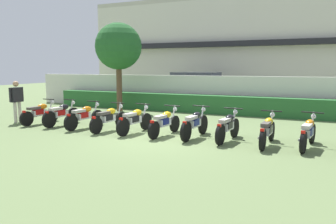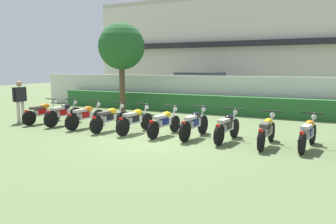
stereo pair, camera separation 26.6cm
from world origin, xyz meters
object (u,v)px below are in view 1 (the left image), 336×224
parked_car (198,88)px  tree_near_inspector (118,47)px  inspector_person (17,98)px  motorcycle_in_row_2 (84,116)px  motorcycle_in_row_1 (61,114)px  motorcycle_in_row_9 (308,132)px  motorcycle_in_row_7 (228,126)px  motorcycle_in_row_8 (267,130)px  motorcycle_in_row_5 (165,122)px  motorcycle_in_row_3 (109,118)px  motorcycle_in_row_4 (135,120)px  motorcycle_in_row_0 (40,113)px  motorcycle_in_row_6 (195,123)px

parked_car → tree_near_inspector: 5.97m
inspector_person → motorcycle_in_row_2: bearing=1.6°
motorcycle_in_row_1 → motorcycle_in_row_9: bearing=-85.6°
motorcycle_in_row_2 → motorcycle_in_row_7: bearing=-83.9°
tree_near_inspector → motorcycle_in_row_2: tree_near_inspector is taller
tree_near_inspector → motorcycle_in_row_8: size_ratio=2.30×
parked_car → motorcycle_in_row_5: parked_car is taller
motorcycle_in_row_9 → motorcycle_in_row_3: bearing=100.9°
motorcycle_in_row_5 → motorcycle_in_row_9: 4.29m
motorcycle_in_row_3 → motorcycle_in_row_4: (1.03, 0.02, 0.01)m
inspector_person → motorcycle_in_row_7: bearing=0.9°
parked_car → motorcycle_in_row_5: 9.60m
motorcycle_in_row_1 → motorcycle_in_row_4: bearing=-87.7°
tree_near_inspector → inspector_person: (-1.94, -4.55, -2.21)m
motorcycle_in_row_1 → motorcycle_in_row_8: 7.57m
motorcycle_in_row_1 → motorcycle_in_row_5: (4.34, -0.07, -0.01)m
motorcycle_in_row_5 → motorcycle_in_row_8: motorcycle_in_row_8 is taller
inspector_person → motorcycle_in_row_8: bearing=0.2°
motorcycle_in_row_7 → motorcycle_in_row_9: motorcycle_in_row_7 is taller
parked_car → motorcycle_in_row_8: parked_car is taller
motorcycle_in_row_3 → motorcycle_in_row_7: (4.18, 0.10, 0.01)m
motorcycle_in_row_0 → motorcycle_in_row_7: 7.44m
motorcycle_in_row_6 → inspector_person: size_ratio=1.17×
motorcycle_in_row_4 → motorcycle_in_row_6: (2.10, 0.11, 0.01)m
motorcycle_in_row_0 → motorcycle_in_row_2: 2.16m
tree_near_inspector → motorcycle_in_row_7: size_ratio=2.40×
motorcycle_in_row_5 → inspector_person: inspector_person is taller
motorcycle_in_row_4 → motorcycle_in_row_9: motorcycle_in_row_4 is taller
motorcycle_in_row_9 → motorcycle_in_row_6: bearing=99.9°
tree_near_inspector → motorcycle_in_row_7: tree_near_inspector is taller
motorcycle_in_row_0 → motorcycle_in_row_1: 1.03m
parked_car → motorcycle_in_row_0: bearing=-102.8°
motorcycle_in_row_2 → motorcycle_in_row_6: (4.22, 0.07, 0.01)m
inspector_person → motorcycle_in_row_0: bearing=5.5°
tree_near_inspector → motorcycle_in_row_5: (4.51, -4.46, -2.76)m
parked_car → inspector_person: 10.47m
motorcycle_in_row_3 → motorcycle_in_row_2: bearing=91.9°
tree_near_inspector → motorcycle_in_row_0: bearing=-100.9°
motorcycle_in_row_8 → motorcycle_in_row_9: (1.06, 0.15, -0.00)m
motorcycle_in_row_6 → motorcycle_in_row_8: 2.22m
motorcycle_in_row_3 → motorcycle_in_row_8: 5.34m
motorcycle_in_row_1 → motorcycle_in_row_6: (5.36, -0.00, 0.00)m
motorcycle_in_row_3 → motorcycle_in_row_4: size_ratio=1.03×
motorcycle_in_row_3 → motorcycle_in_row_8: (5.34, 0.01, 0.00)m
parked_car → motorcycle_in_row_8: size_ratio=2.47×
tree_near_inspector → motorcycle_in_row_4: (3.43, -4.50, -2.75)m
motorcycle_in_row_9 → motorcycle_in_row_4: bearing=100.9°
motorcycle_in_row_0 → motorcycle_in_row_4: size_ratio=0.97×
parked_car → motorcycle_in_row_8: 10.80m
motorcycle_in_row_2 → inspector_person: inspector_person is taller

